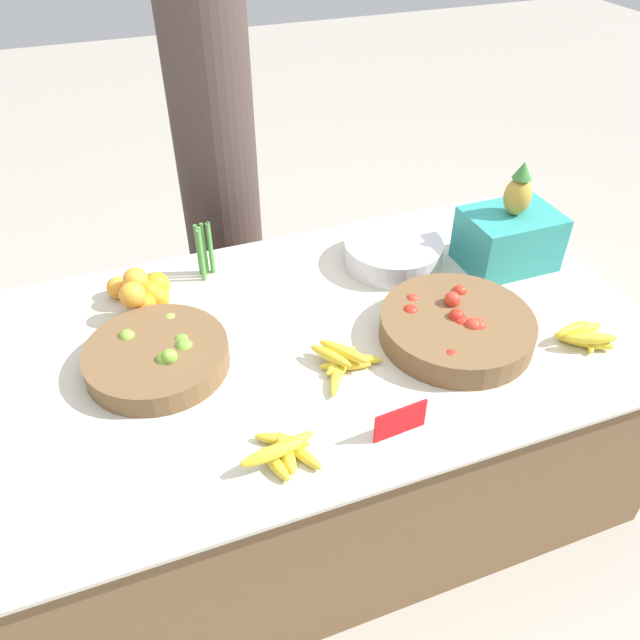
{
  "coord_description": "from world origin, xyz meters",
  "views": [
    {
      "loc": [
        -0.47,
        -1.26,
        1.78
      ],
      "look_at": [
        0.0,
        0.0,
        0.7
      ],
      "focal_mm": 35.0,
      "sensor_mm": 36.0,
      "label": 1
    }
  ],
  "objects": [
    {
      "name": "lime_bowl",
      "position": [
        -0.45,
        0.03,
        0.68
      ],
      "size": [
        0.38,
        0.38,
        0.09
      ],
      "color": "brown",
      "rests_on": "market_table"
    },
    {
      "name": "banana_bunch_front_right",
      "position": [
        0.01,
        -0.15,
        0.67
      ],
      "size": [
        0.19,
        0.19,
        0.06
      ],
      "color": "yellow",
      "rests_on": "market_table"
    },
    {
      "name": "veg_bundle",
      "position": [
        -0.23,
        0.4,
        0.74
      ],
      "size": [
        0.05,
        0.05,
        0.18
      ],
      "color": "#4C8E42",
      "rests_on": "market_table"
    },
    {
      "name": "market_table",
      "position": [
        0.0,
        0.0,
        0.32
      ],
      "size": [
        1.87,
        1.08,
        0.65
      ],
      "color": "brown",
      "rests_on": "ground_plane"
    },
    {
      "name": "ground_plane",
      "position": [
        0.0,
        0.0,
        0.0
      ],
      "size": [
        12.0,
        12.0,
        0.0
      ],
      "primitive_type": "plane",
      "color": "#ADA599"
    },
    {
      "name": "vendor_person",
      "position": [
        -0.06,
        0.94,
        0.74
      ],
      "size": [
        0.3,
        0.3,
        1.58
      ],
      "color": "#473833",
      "rests_on": "ground_plane"
    },
    {
      "name": "orange_pile",
      "position": [
        -0.45,
        0.31,
        0.7
      ],
      "size": [
        0.19,
        0.21,
        0.13
      ],
      "color": "orange",
      "rests_on": "market_table"
    },
    {
      "name": "metal_bowl",
      "position": [
        0.35,
        0.26,
        0.69
      ],
      "size": [
        0.32,
        0.32,
        0.08
      ],
      "color": "silver",
      "rests_on": "market_table"
    },
    {
      "name": "banana_bunch_middle_left",
      "position": [
        -0.23,
        -0.39,
        0.67
      ],
      "size": [
        0.19,
        0.16,
        0.06
      ],
      "color": "yellow",
      "rests_on": "market_table"
    },
    {
      "name": "price_sign",
      "position": [
        0.05,
        -0.41,
        0.69
      ],
      "size": [
        0.14,
        0.02,
        0.08
      ],
      "rotation": [
        0.0,
        0.0,
        0.08
      ],
      "color": "red",
      "rests_on": "market_table"
    },
    {
      "name": "produce_crate",
      "position": [
        0.69,
        0.13,
        0.75
      ],
      "size": [
        0.29,
        0.21,
        0.35
      ],
      "color": "teal",
      "rests_on": "market_table"
    },
    {
      "name": "banana_bunch_back_center",
      "position": [
        0.67,
        -0.29,
        0.67
      ],
      "size": [
        0.17,
        0.13,
        0.06
      ],
      "color": "yellow",
      "rests_on": "market_table"
    },
    {
      "name": "tomato_basket",
      "position": [
        0.35,
        -0.15,
        0.69
      ],
      "size": [
        0.43,
        0.43,
        0.11
      ],
      "color": "brown",
      "rests_on": "market_table"
    }
  ]
}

